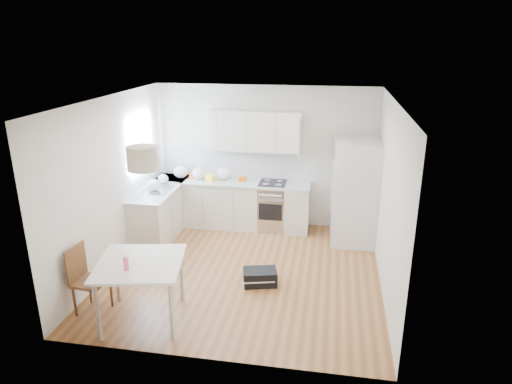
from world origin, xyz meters
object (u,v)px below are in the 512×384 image
dining_chair (91,280)px  dining_table (140,269)px  refrigerator (356,192)px  gym_bag (260,277)px

dining_chair → dining_table: bearing=1.4°
refrigerator → gym_bag: size_ratio=3.75×
dining_table → dining_chair: bearing=164.5°
refrigerator → dining_table: size_ratio=1.49×
gym_bag → dining_chair: bearing=-166.9°
dining_table → dining_chair: (-0.74, 0.06, -0.27)m
refrigerator → dining_table: bearing=-135.0°
refrigerator → gym_bag: 2.46m
dining_table → gym_bag: size_ratio=2.52×
refrigerator → gym_bag: bearing=-129.7°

